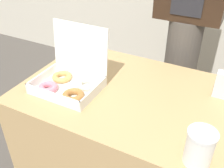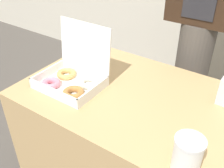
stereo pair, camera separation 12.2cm
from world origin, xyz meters
name	(u,v)px [view 1 (the left image)]	position (x,y,z in m)	size (l,w,h in m)	color
table	(136,145)	(0.00, 0.00, 0.35)	(1.17, 0.73, 0.70)	tan
donut_box	(70,79)	(-0.33, -0.10, 0.75)	(0.31, 0.28, 0.30)	white
coffee_cup	(199,147)	(0.34, -0.29, 0.77)	(0.10, 0.10, 0.14)	white
person_customer	(190,8)	(0.05, 0.62, 0.96)	(0.40, 0.23, 1.72)	#4C4742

